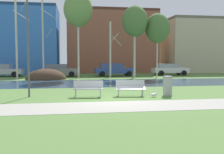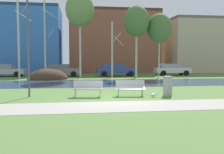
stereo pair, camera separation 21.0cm
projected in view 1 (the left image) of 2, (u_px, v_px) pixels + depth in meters
name	position (u px, v px, depth m)	size (l,w,h in m)	color
ground_plane	(95.00, 82.00, 22.76)	(120.00, 120.00, 0.00)	#517538
paved_path_strip	(119.00, 106.00, 11.03)	(60.00, 2.52, 0.01)	#9E998E
river_band	(97.00, 83.00, 21.68)	(80.00, 6.85, 0.01)	#2D475B
soil_mound	(46.00, 79.00, 25.66)	(4.02, 3.23, 2.11)	#423021
bench_left	(88.00, 88.00, 13.74)	(1.66, 0.76, 0.87)	#B2B5B7
bench_right	(130.00, 87.00, 14.09)	(1.66, 0.76, 0.87)	#B2B5B7
trash_bin	(168.00, 85.00, 14.30)	(0.53, 0.53, 1.09)	#999B9E
seagull	(154.00, 95.00, 13.68)	(0.43, 0.16, 0.26)	white
streetlamp	(28.00, 26.00, 13.44)	(0.32, 0.32, 5.70)	#4C4C51
birch_far_left	(16.00, 32.00, 26.02)	(1.45, 2.50, 9.40)	beige
birch_left	(43.00, 38.00, 26.08)	(1.58, 2.52, 8.07)	#BCB7A8
birch_center_left	(78.00, 10.00, 26.91)	(3.01, 3.01, 9.28)	beige
birch_center	(111.00, 49.00, 27.93)	(1.34, 2.19, 6.07)	beige
birch_center_right	(135.00, 22.00, 27.20)	(2.73, 2.73, 7.74)	#BCB7A8
birch_right	(157.00, 28.00, 27.83)	(2.67, 2.67, 6.97)	beige
parked_van_nearest_silver	(2.00, 70.00, 29.22)	(4.49, 2.13, 1.46)	#B2B5BC
parked_sedan_second_grey	(59.00, 70.00, 29.52)	(4.15, 2.10, 1.45)	slate
parked_hatch_third_blue	(114.00, 69.00, 30.42)	(4.76, 2.03, 1.52)	#2D4793
parked_wagon_fourth_white	(169.00, 69.00, 32.04)	(4.40, 2.02, 1.44)	silver
building_blue_store	(14.00, 41.00, 36.80)	(12.58, 9.23, 9.21)	#3870C6
building_brick_low	(111.00, 42.00, 39.16)	(13.25, 6.45, 9.28)	brown
building_beige_block	(194.00, 46.00, 41.12)	(10.10, 9.03, 8.18)	#BCAD8E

